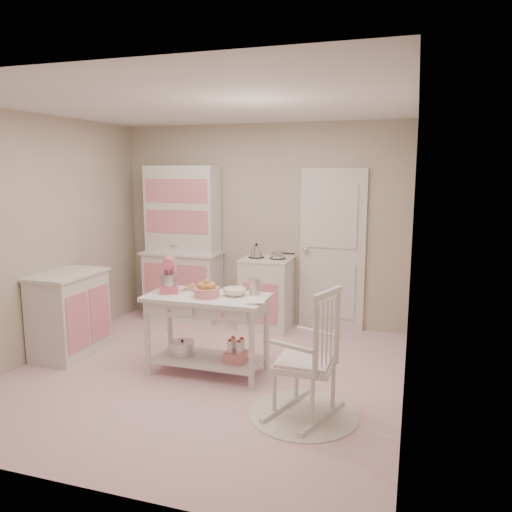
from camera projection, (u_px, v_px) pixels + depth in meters
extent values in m
plane|color=pink|center=(205.00, 374.00, 4.98)|extent=(3.80, 3.80, 0.00)
cube|color=white|center=(200.00, 105.00, 4.54)|extent=(3.80, 3.80, 0.04)
cube|color=beige|center=(261.00, 225.00, 6.54)|extent=(3.80, 0.04, 2.60)
cube|color=beige|center=(74.00, 291.00, 2.97)|extent=(3.80, 0.04, 2.60)
cube|color=beige|center=(39.00, 238.00, 5.33)|extent=(0.04, 3.80, 2.60)
cube|color=beige|center=(410.00, 256.00, 4.19)|extent=(0.04, 3.80, 2.60)
cube|color=silver|center=(332.00, 250.00, 6.28)|extent=(0.82, 0.05, 2.04)
cube|color=silver|center=(182.00, 244.00, 6.67)|extent=(1.06, 0.50, 2.08)
cube|color=silver|center=(267.00, 293.00, 6.36)|extent=(0.62, 0.57, 0.92)
cube|color=silver|center=(69.00, 314.00, 5.45)|extent=(0.54, 0.84, 0.92)
cylinder|color=white|center=(303.00, 414.00, 4.16)|extent=(0.92, 0.92, 0.01)
cube|color=silver|center=(305.00, 352.00, 4.07)|extent=(0.69, 0.84, 1.10)
cube|color=silver|center=(208.00, 334.00, 4.96)|extent=(1.20, 0.60, 0.80)
cube|color=#D75B71|center=(169.00, 275.00, 5.00)|extent=(0.30, 0.34, 0.34)
cube|color=silver|center=(200.00, 289.00, 5.10)|extent=(0.34, 0.24, 0.02)
cylinder|color=pink|center=(207.00, 292.00, 4.83)|extent=(0.25, 0.25, 0.09)
imported|color=white|center=(235.00, 292.00, 4.88)|extent=(0.23, 0.23, 0.07)
cylinder|color=silver|center=(255.00, 287.00, 4.89)|extent=(0.10, 0.10, 0.17)
imported|color=white|center=(246.00, 301.00, 4.64)|extent=(0.23, 0.27, 0.02)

